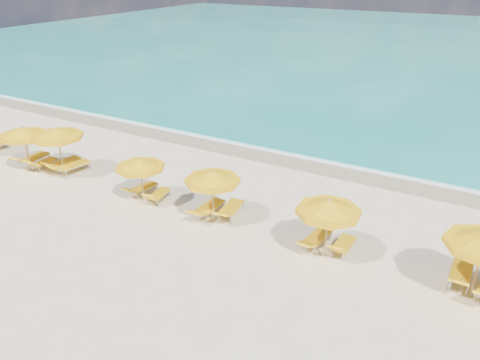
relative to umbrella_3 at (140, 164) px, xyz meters
The scene contains 21 objects.
ground_plane 4.17m from the umbrella_3, ahead, with size 120.00×120.00×0.00m, color beige.
ocean 48.43m from the umbrella_3, 85.53° to the left, with size 120.00×80.00×0.30m, color #167F76.
wet_sand_band 8.71m from the umbrella_3, 63.77° to the left, with size 120.00×2.60×0.01m, color tan.
foam_line 9.42m from the umbrella_3, 65.96° to the left, with size 120.00×1.20×0.03m, color white.
whitecap_near 17.49m from the umbrella_3, 97.36° to the left, with size 14.00×0.36×0.05m, color white.
umbrella_1 7.07m from the umbrella_3, behind, with size 2.85×2.85×2.30m.
umbrella_2 5.35m from the umbrella_3, behind, with size 2.84×2.84×2.43m.
umbrella_3 is the anchor object (origin of this frame).
umbrella_4 3.45m from the umbrella_3, ahead, with size 2.64×2.64×2.21m.
umbrella_5 8.20m from the umbrella_3, ahead, with size 2.84×2.84×2.26m.
lounger_1_left 7.63m from the umbrella_3, behind, with size 0.82×2.03×0.83m.
lounger_1_right 6.84m from the umbrella_3, behind, with size 0.69×1.68×0.77m.
lounger_2_left 6.02m from the umbrella_3, behind, with size 0.91×1.95×0.69m.
lounger_2_right 5.26m from the umbrella_3, behind, with size 1.03×2.09×0.74m.
lounger_3_left 1.73m from the umbrella_3, 130.57° to the left, with size 0.87×1.75×0.66m.
lounger_3_right 1.69m from the umbrella_3, 33.26° to the left, with size 0.81×1.66×0.78m.
lounger_4_left 3.48m from the umbrella_3, ahead, with size 0.68×1.96×0.71m.
lounger_4_right 4.26m from the umbrella_3, 11.09° to the left, with size 0.89×2.00×0.74m.
lounger_5_left 7.87m from the umbrella_3, ahead, with size 0.79×1.85×0.64m.
lounger_5_right 8.84m from the umbrella_3, ahead, with size 0.60×1.64×0.79m.
lounger_6_left 12.61m from the umbrella_3, ahead, with size 0.68×1.95×0.82m.
Camera 1 is at (8.63, -13.71, 9.41)m, focal length 35.00 mm.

